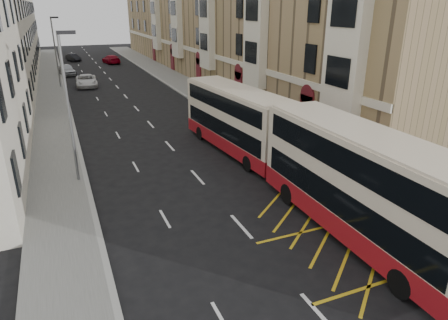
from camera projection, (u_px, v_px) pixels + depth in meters
name	position (u px, v px, depth m)	size (l,w,h in m)	color
ground	(288.00, 279.00, 14.53)	(200.00, 200.00, 0.00)	black
pavement_right	(207.00, 97.00, 43.19)	(4.00, 120.00, 0.15)	slate
pavement_left	(53.00, 110.00, 37.60)	(3.00, 120.00, 0.15)	slate
kerb_right	(189.00, 98.00, 42.47)	(0.25, 120.00, 0.15)	#999993
kerb_left	(69.00, 109.00, 38.14)	(0.25, 120.00, 0.15)	#999993
road_markings	(111.00, 80.00, 53.23)	(10.00, 110.00, 0.01)	silver
terrace_right	(214.00, 19.00, 56.21)	(10.75, 79.00, 15.25)	#9B805A
guard_railing	(333.00, 174.00, 21.41)	(0.06, 6.56, 1.01)	red
street_lamp_near	(68.00, 101.00, 20.89)	(0.93, 0.18, 8.00)	gray
street_lamp_far	(55.00, 48.00, 46.69)	(0.93, 0.18, 8.00)	gray
double_decker_front	(362.00, 186.00, 16.42)	(2.80, 11.67, 4.64)	beige
double_decker_rear	(237.00, 120.00, 26.51)	(3.39, 10.98, 4.31)	beige
pedestrian_far	(400.00, 208.00, 17.46)	(1.01, 0.42, 1.72)	black
white_van	(87.00, 81.00, 48.76)	(2.40, 5.21, 1.45)	white
car_silver	(67.00, 70.00, 56.75)	(1.86, 4.62, 1.57)	#A8ACAF
car_dark	(73.00, 58.00, 71.30)	(1.35, 3.87, 1.27)	black
car_red	(111.00, 59.00, 68.47)	(2.03, 4.99, 1.45)	#940013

